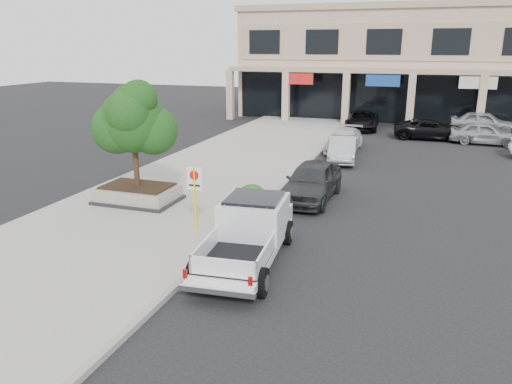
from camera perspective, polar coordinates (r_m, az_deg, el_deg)
ground at (r=15.54m, az=0.99°, el=-7.27°), size 120.00×120.00×0.00m
sidewalk at (r=22.75m, az=-7.50°, el=0.57°), size 8.00×52.00×0.15m
curb at (r=21.33m, az=2.05°, el=-0.38°), size 0.20×52.00×0.15m
strip_mall at (r=47.62m, az=24.08°, el=13.28°), size 40.55×12.43×9.50m
planter at (r=20.73m, az=-13.32°, el=-0.17°), size 3.20×2.20×0.68m
planter_tree at (r=20.17m, az=-13.32°, el=7.93°), size 2.90×2.55×4.00m
no_parking_sign at (r=16.55m, az=-6.99°, el=0.12°), size 0.55×0.09×2.30m
hedge at (r=19.36m, az=-0.46°, el=-0.47°), size 1.10×0.99×0.93m
pickup_truck at (r=14.68m, az=-1.17°, el=-4.96°), size 2.60×5.83×1.78m
curb_car_a at (r=20.91m, az=6.39°, el=1.24°), size 2.02×4.75×1.60m
curb_car_b at (r=28.30m, az=9.86°, el=4.86°), size 1.93×4.25×1.35m
curb_car_c at (r=31.15m, az=10.05°, el=5.88°), size 1.89×4.59×1.33m
curb_car_d at (r=39.43m, az=12.02°, el=8.02°), size 2.68×5.20×1.40m
lot_car_a at (r=35.89m, az=24.66°, el=6.11°), size 4.36×2.00×1.45m
lot_car_d at (r=36.53m, az=19.38°, el=6.78°), size 5.01×2.42×1.37m
lot_car_e at (r=40.66m, az=24.60°, el=7.27°), size 4.83×2.37×1.58m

